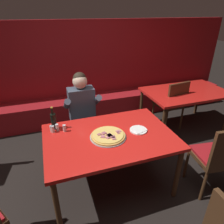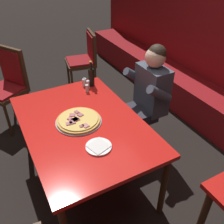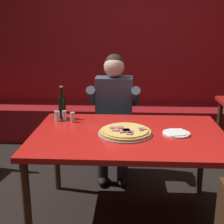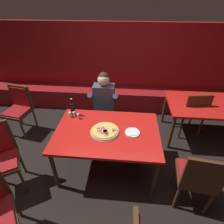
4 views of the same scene
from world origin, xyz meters
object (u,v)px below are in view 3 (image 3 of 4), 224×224
beer_bottle (62,106)px  diner_seated_blue_shirt (114,111)px  shaker_black_pepper (58,117)px  shaker_red_pepper_flakes (72,118)px  pizza (125,132)px  shaker_oregano (57,116)px  shaker_parmesan (64,116)px  plate_white_paper (176,133)px  main_dining_table (129,141)px

beer_bottle → diner_seated_blue_shirt: 0.63m
shaker_black_pepper → shaker_red_pepper_flakes: same height
pizza → shaker_oregano: 0.68m
pizza → shaker_black_pepper: bearing=152.7°
shaker_oregano → shaker_parmesan: 0.07m
shaker_red_pepper_flakes → diner_seated_blue_shirt: size_ratio=0.07×
plate_white_paper → shaker_red_pepper_flakes: bearing=162.3°
beer_bottle → diner_seated_blue_shirt: diner_seated_blue_shirt is taller
shaker_oregano → shaker_black_pepper: size_ratio=1.00×
main_dining_table → shaker_parmesan: (-0.56, 0.31, 0.11)m
shaker_red_pepper_flakes → diner_seated_blue_shirt: diner_seated_blue_shirt is taller
pizza → shaker_red_pepper_flakes: (-0.46, 0.28, 0.02)m
pizza → shaker_black_pepper: shaker_black_pepper is taller
shaker_parmesan → shaker_black_pepper: (-0.05, -0.03, 0.00)m
shaker_parmesan → shaker_red_pepper_flakes: size_ratio=1.00×
diner_seated_blue_shirt → shaker_red_pepper_flakes: bearing=-121.4°
shaker_oregano → shaker_parmesan: same height
shaker_oregano → shaker_red_pepper_flakes: 0.15m
pizza → shaker_red_pepper_flakes: 0.54m
shaker_black_pepper → shaker_oregano: bearing=132.8°
pizza → plate_white_paper: size_ratio=1.99×
beer_bottle → shaker_black_pepper: beer_bottle is taller
shaker_black_pepper → main_dining_table: bearing=-24.5°
main_dining_table → pizza: pizza is taller
main_dining_table → shaker_parmesan: bearing=151.5°
shaker_parmesan → shaker_black_pepper: bearing=-154.1°
main_dining_table → shaker_red_pepper_flakes: (-0.48, 0.26, 0.11)m
plate_white_paper → shaker_oregano: 1.04m
main_dining_table → shaker_parmesan: 0.65m
shaker_red_pepper_flakes → plate_white_paper: bearing=-17.7°
pizza → beer_bottle: beer_bottle is taller
beer_bottle → shaker_oregano: size_ratio=3.40×
shaker_parmesan → beer_bottle: bearing=116.3°
shaker_parmesan → diner_seated_blue_shirt: bearing=50.3°
pizza → shaker_parmesan: size_ratio=4.86×
plate_white_paper → beer_bottle: bearing=158.6°
main_dining_table → diner_seated_blue_shirt: diner_seated_blue_shirt is taller
shaker_red_pepper_flakes → diner_seated_blue_shirt: (0.33, 0.54, -0.08)m
shaker_parmesan → diner_seated_blue_shirt: (0.41, 0.49, -0.08)m
shaker_red_pepper_flakes → main_dining_table: bearing=-28.2°
shaker_black_pepper → shaker_red_pepper_flakes: size_ratio=1.00×
shaker_red_pepper_flakes → diner_seated_blue_shirt: bearing=58.6°
shaker_oregano → shaker_black_pepper: (0.01, -0.02, 0.00)m
main_dining_table → pizza: 0.09m
pizza → diner_seated_blue_shirt: bearing=99.0°
beer_bottle → shaker_parmesan: size_ratio=3.40×
plate_white_paper → shaker_red_pepper_flakes: 0.89m
main_dining_table → beer_bottle: beer_bottle is taller
main_dining_table → shaker_black_pepper: shaker_black_pepper is taller
diner_seated_blue_shirt → shaker_oregano: bearing=-133.5°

